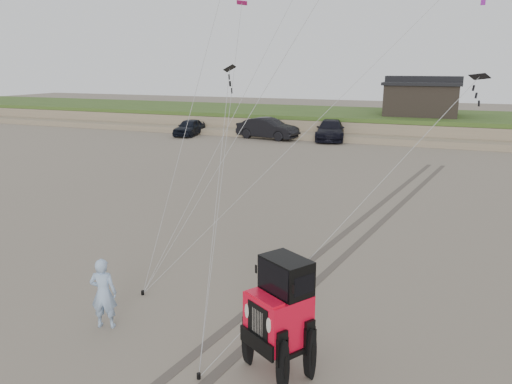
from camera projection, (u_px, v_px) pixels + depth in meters
ground at (203, 329)px, 11.62m from camera, size 160.00×160.00×0.00m
dune_ridge at (397, 124)px, 45.11m from camera, size 160.00×14.25×1.73m
cabin at (422, 98)px, 43.34m from camera, size 6.40×5.40×3.35m
truck_a at (189, 127)px, 43.53m from camera, size 2.11×4.35×1.43m
truck_b at (268, 128)px, 41.52m from camera, size 5.51×2.74×1.74m
truck_c at (331, 130)px, 40.91m from camera, size 3.27×5.88×1.61m
jeep at (278, 328)px, 9.79m from camera, size 4.54×5.49×1.90m
man at (103, 293)px, 11.52m from camera, size 0.72×0.58×1.70m
stake_main at (143, 293)px, 13.33m from camera, size 0.08×0.08×0.12m
stake_aux at (199, 376)px, 9.75m from camera, size 0.08×0.08×0.12m
tire_tracks at (355, 235)px, 18.08m from camera, size 5.22×29.74×0.01m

